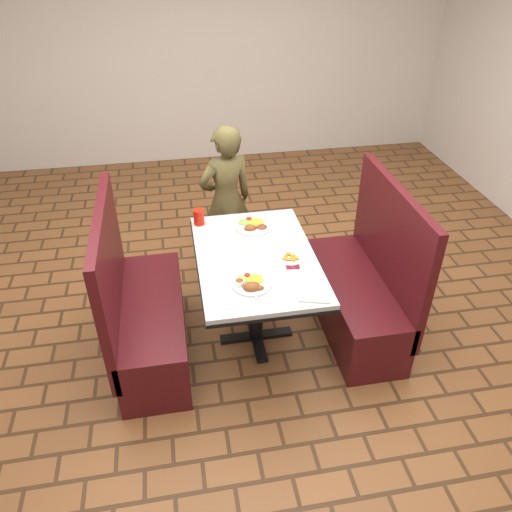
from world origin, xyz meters
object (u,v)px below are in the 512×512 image
Objects in this scene: far_dinner_plate at (253,224)px; booth_bench_right at (361,292)px; diner_person at (226,201)px; near_dinner_plate at (251,282)px; red_tumbler at (199,217)px; booth_bench_left at (144,317)px; dining_table at (256,267)px; plantain_plate at (290,258)px.

booth_bench_right is at bearing -27.05° from far_dinner_plate.
near_dinner_plate is at bearing 72.35° from diner_person.
diner_person reaches higher than red_tumbler.
booth_bench_left is 1.03m from far_dinner_plate.
diner_person is 5.23× the size of near_dinner_plate.
dining_table is 0.92× the size of diner_person.
booth_bench_left reaches higher than red_tumbler.
booth_bench_right is 1.33m from red_tumbler.
plantain_plate is at bearing -4.57° from booth_bench_left.
red_tumbler is at bearing 163.52° from far_dinner_plate.
booth_bench_right is at bearing 0.00° from dining_table.
booth_bench_left and booth_bench_right have the same top height.
diner_person reaches higher than booth_bench_left.
booth_bench_left is 7.33× the size of plantain_plate.
far_dinner_plate is (0.13, -0.61, 0.12)m from diner_person.
booth_bench_right is (1.60, 0.00, 0.00)m from booth_bench_left.
booth_bench_right is 0.95m from far_dinner_plate.
near_dinner_plate is 0.85m from red_tumbler.
red_tumbler is at bearing 44.59° from diner_person.
red_tumbler reaches higher than far_dinner_plate.
near_dinner_plate is at bearing -101.01° from far_dinner_plate.
red_tumbler is (-0.56, 0.58, 0.05)m from plantain_plate.
diner_person is at bearing 54.01° from booth_bench_left.
diner_person is (-0.08, 0.99, 0.01)m from dining_table.
plantain_plate is (0.31, 0.23, -0.02)m from near_dinner_plate.
dining_table is 0.62m from red_tumbler.
far_dinner_plate is at bearing 152.95° from booth_bench_right.
booth_bench_left is at bearing 180.00° from booth_bench_right.
far_dinner_plate is (0.85, 0.38, 0.45)m from booth_bench_left.
booth_bench_left is at bearing 180.00° from dining_table.
booth_bench_left is 10.17× the size of red_tumbler.
plantain_plate is (1.02, -0.08, 0.43)m from booth_bench_left.
red_tumbler reaches higher than near_dinner_plate.
plantain_plate is at bearing -69.69° from far_dinner_plate.
diner_person is at bearing 101.73° from far_dinner_plate.
dining_table is 0.35m from near_dinner_plate.
diner_person is (0.72, 0.99, 0.33)m from booth_bench_left.
booth_bench_right is 0.73m from plantain_plate.
booth_bench_left is 1.00× the size of booth_bench_right.
booth_bench_right is 4.75× the size of near_dinner_plate.
plantain_plate is 0.81m from red_tumbler.
dining_table is 10.27× the size of red_tumbler.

